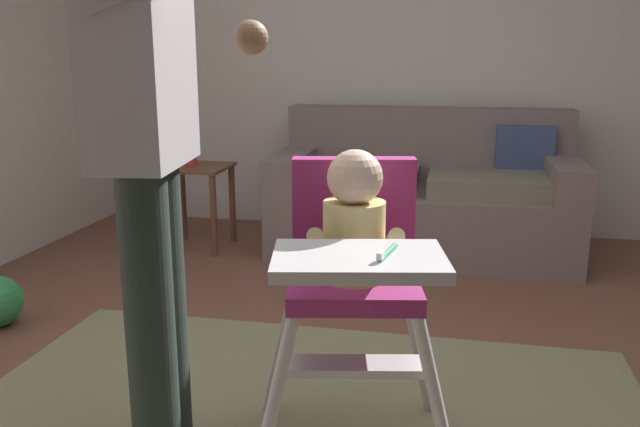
% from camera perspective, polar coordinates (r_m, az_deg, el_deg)
% --- Properties ---
extents(wall_far, '(5.29, 0.06, 2.59)m').
position_cam_1_polar(wall_far, '(4.50, 8.35, 14.94)').
color(wall_far, silver).
rests_on(wall_far, ground).
extents(couch, '(1.81, 0.86, 0.86)m').
position_cam_1_polar(couch, '(4.06, 9.10, 1.42)').
color(couch, slate).
rests_on(couch, ground).
extents(high_chair, '(0.71, 0.80, 0.94)m').
position_cam_1_polar(high_chair, '(1.81, 2.96, -3.54)').
color(high_chair, silver).
rests_on(high_chair, ground).
extents(adult_standing, '(0.56, 0.50, 1.71)m').
position_cam_1_polar(adult_standing, '(1.84, -14.85, 6.60)').
color(adult_standing, '#25312B').
rests_on(adult_standing, ground).
extents(side_table, '(0.40, 0.40, 0.52)m').
position_cam_1_polar(side_table, '(4.12, -10.74, 2.21)').
color(side_table, brown).
rests_on(side_table, ground).
extents(sippy_cup, '(0.07, 0.07, 0.10)m').
position_cam_1_polar(sippy_cup, '(4.10, -11.22, 4.83)').
color(sippy_cup, '#D13D33').
rests_on(sippy_cup, side_table).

